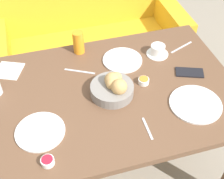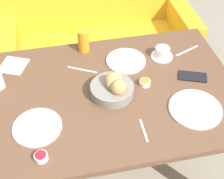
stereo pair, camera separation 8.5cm
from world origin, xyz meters
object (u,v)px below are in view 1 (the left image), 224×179
Objects in this scene: bread_basket at (113,87)px; fork_silver at (181,47)px; plate_near_right at (196,104)px; cell_phone at (189,72)px; spoon_coffee at (147,128)px; plate_far_center at (122,60)px; coffee_cup at (158,51)px; couch at (89,44)px; plate_near_left at (40,131)px; knife_silver at (80,71)px; jam_bowl_berry at (48,161)px; jam_bowl_honey at (144,81)px; napkin at (9,71)px; juice_glass at (79,42)px.

fork_silver is (0.50, 0.26, -0.04)m from bread_basket.
plate_near_right is 0.23m from cell_phone.
spoon_coffee is (-0.28, -0.07, -0.00)m from plate_near_right.
cell_phone is at bearing -32.11° from plate_far_center.
cell_phone is (0.32, -0.20, -0.00)m from plate_far_center.
plate_near_right is at bearing -85.71° from coffee_cup.
couch is 11.75× the size of spoon_coffee.
plate_near_left is 0.85m from cell_phone.
knife_silver is (-0.22, -0.84, 0.46)m from couch.
coffee_cup reaches higher than jam_bowl_berry.
jam_bowl_honey reaches higher than fork_silver.
cell_phone is at bearing -61.78° from coffee_cup.
jam_bowl_honey is at bearing -75.89° from plate_far_center.
coffee_cup reaches higher than plate_far_center.
coffee_cup is at bearing 37.73° from jam_bowl_berry.
plate_far_center is at bearing -8.30° from napkin.
napkin is at bearing 103.72° from plate_near_left.
plate_near_left is at bearing -167.89° from cell_phone.
coffee_cup reaches higher than spoon_coffee.
jam_bowl_berry is (-0.71, -0.55, -0.01)m from coffee_cup.
coffee_cup is at bearing -172.58° from fork_silver.
coffee_cup is 0.17m from fork_silver.
jam_bowl_honey is at bearing 32.08° from jam_bowl_berry.
plate_near_right is 0.42m from coffee_cup.
bread_basket is 0.28m from spoon_coffee.
plate_near_right is at bearing -51.08° from juice_glass.
couch is 1.14m from jam_bowl_honey.
coffee_cup is (0.43, -0.15, -0.04)m from juice_glass.
coffee_cup is 0.26m from jam_bowl_honey.
plate_far_center is 3.89× the size of jam_bowl_honey.
couch is 5.90× the size of plate_near_right.
cell_phone is at bearing 12.11° from plate_near_left.
couch is 26.45× the size of jam_bowl_honey.
bread_basket is 1.62× the size of juice_glass.
couch is at bearing 108.98° from cell_phone.
knife_silver is at bearing 121.10° from bread_basket.
juice_glass is at bearing 78.59° from knife_silver.
bread_basket reaches higher than cell_phone.
spoon_coffee is at bearing -65.31° from knife_silver.
jam_bowl_berry is at bearing -147.92° from jam_bowl_honey.
plate_far_center reaches higher than fork_silver.
juice_glass reaches higher than cell_phone.
knife_silver is (0.26, 0.36, -0.00)m from plate_near_left.
couch is at bearing 92.20° from plate_far_center.
juice_glass is at bearing 167.73° from fork_silver.
juice_glass is at bearing 8.26° from napkin.
cell_phone reaches higher than fork_silver.
bread_basket is at bearing -58.90° from knife_silver.
jam_bowl_honey reaches higher than cell_phone.
coffee_cup is (0.34, 0.23, -0.02)m from bread_basket.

